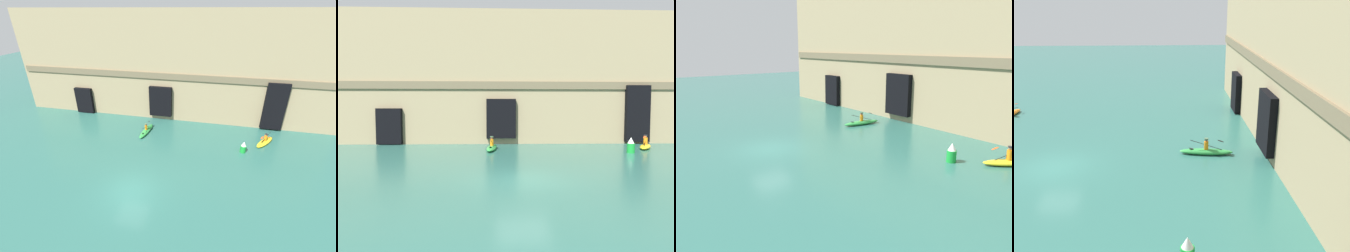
# 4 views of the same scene
# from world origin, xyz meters

# --- Properties ---
(ground_plane) EXTENTS (120.00, 120.00, 0.00)m
(ground_plane) POSITION_xyz_m (0.00, 0.00, 0.00)
(ground_plane) COLOR #2D665B
(cliff_bluff) EXTENTS (39.50, 7.59, 12.92)m
(cliff_bluff) POSITION_xyz_m (-0.09, 16.95, 6.43)
(cliff_bluff) COLOR #9E8966
(cliff_bluff) RESTS_ON ground
(kayak_green) EXTENTS (1.08, 3.59, 1.13)m
(kayak_green) POSITION_xyz_m (-1.67, 9.50, 0.22)
(kayak_green) COLOR green
(kayak_green) RESTS_ON ground
(marker_buoy) EXTENTS (0.57, 0.57, 1.19)m
(marker_buoy) POSITION_xyz_m (9.01, 7.68, 0.55)
(marker_buoy) COLOR green
(marker_buoy) RESTS_ON ground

